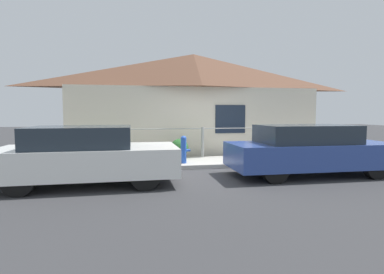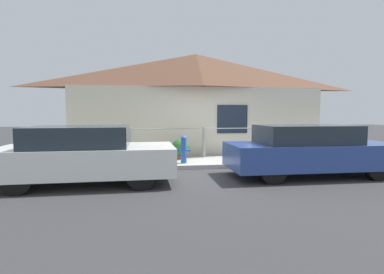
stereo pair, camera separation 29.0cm
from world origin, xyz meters
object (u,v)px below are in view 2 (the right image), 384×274
at_px(potted_plant_near_hydrant, 180,148).
at_px(potted_plant_by_fence, 97,149).
at_px(fire_hydrant, 184,149).
at_px(car_left, 85,155).
at_px(car_right, 310,150).

relative_size(potted_plant_near_hydrant, potted_plant_by_fence, 0.93).
bearing_deg(fire_hydrant, potted_plant_near_hydrant, 89.93).
height_order(car_left, potted_plant_near_hydrant, car_left).
bearing_deg(potted_plant_by_fence, fire_hydrant, -12.62).
bearing_deg(car_right, car_left, -179.47).
distance_m(car_left, car_right, 5.42).
relative_size(fire_hydrant, potted_plant_by_fence, 1.15).
bearing_deg(potted_plant_by_fence, potted_plant_near_hydrant, 6.44).
xyz_separation_m(car_left, car_right, (5.42, 0.00, -0.00)).
height_order(fire_hydrant, potted_plant_near_hydrant, fire_hydrant).
height_order(potted_plant_near_hydrant, potted_plant_by_fence, potted_plant_by_fence).
bearing_deg(potted_plant_near_hydrant, car_left, -133.07).
xyz_separation_m(car_right, potted_plant_by_fence, (-5.54, 2.32, -0.13)).
xyz_separation_m(car_right, fire_hydrant, (-2.98, 1.75, -0.11)).
distance_m(car_left, potted_plant_near_hydrant, 3.58).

